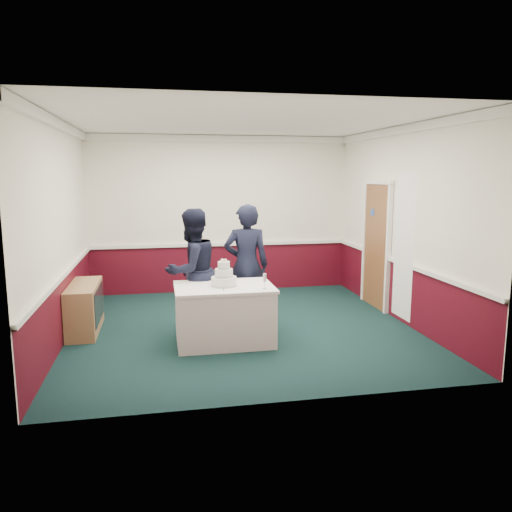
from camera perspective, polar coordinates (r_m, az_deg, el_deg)
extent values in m
plane|color=black|center=(7.54, -1.57, -8.20)|extent=(5.00, 5.00, 0.00)
cube|color=white|center=(9.67, -4.02, 4.75)|extent=(5.00, 0.05, 3.00)
cube|color=white|center=(7.25, -21.32, 2.59)|extent=(0.05, 5.00, 3.00)
cube|color=white|center=(8.01, 16.16, 3.45)|extent=(0.05, 5.00, 3.00)
cube|color=white|center=(7.22, -1.67, 14.93)|extent=(5.00, 5.00, 0.05)
cube|color=#490916|center=(9.81, -3.96, -1.37)|extent=(5.00, 0.02, 0.90)
cube|color=white|center=(9.73, -3.98, 1.34)|extent=(4.98, 0.05, 0.06)
cube|color=white|center=(9.64, -4.11, 13.24)|extent=(5.00, 0.08, 0.12)
cube|color=olive|center=(8.77, 13.60, 1.08)|extent=(0.05, 0.90, 2.10)
cube|color=#234799|center=(8.84, 13.17, 4.87)|extent=(0.01, 0.12, 0.12)
cube|color=white|center=(7.80, 16.53, 1.06)|extent=(0.02, 0.60, 2.20)
cube|color=#A27B4E|center=(7.71, -19.00, -5.62)|extent=(0.40, 1.20, 0.70)
cube|color=black|center=(7.67, -17.50, -5.23)|extent=(0.01, 1.00, 0.50)
cube|color=white|center=(6.82, -3.64, -6.77)|extent=(1.28, 0.88, 0.76)
cube|color=white|center=(6.73, -3.68, -3.58)|extent=(1.32, 0.92, 0.04)
cylinder|color=white|center=(6.71, -3.68, -2.91)|extent=(0.34, 0.34, 0.12)
cylinder|color=silver|center=(6.72, -3.68, -3.30)|extent=(0.35, 0.35, 0.03)
cylinder|color=white|center=(6.69, -3.69, -1.95)|extent=(0.24, 0.24, 0.11)
cylinder|color=silver|center=(6.69, -3.69, -2.31)|extent=(0.25, 0.25, 0.02)
cylinder|color=white|center=(6.67, -3.70, -1.06)|extent=(0.16, 0.16, 0.10)
cylinder|color=silver|center=(6.67, -3.70, -1.39)|extent=(0.17, 0.17, 0.02)
sphere|color=#EDE5C9|center=(6.65, -3.71, -0.50)|extent=(0.03, 0.03, 0.03)
sphere|color=#EDE5C9|center=(6.67, -3.49, -0.47)|extent=(0.03, 0.03, 0.03)
sphere|color=#EDE5C9|center=(6.68, -3.91, -0.47)|extent=(0.03, 0.03, 0.03)
sphere|color=#EDE5C9|center=(6.64, -3.53, -0.52)|extent=(0.03, 0.03, 0.03)
sphere|color=#EDE5C9|center=(6.64, -3.92, -0.52)|extent=(0.03, 0.03, 0.03)
cube|color=silver|center=(6.52, -3.72, -3.78)|extent=(0.03, 0.22, 0.00)
cylinder|color=silver|center=(6.53, 1.00, -3.74)|extent=(0.05, 0.05, 0.01)
cylinder|color=silver|center=(6.52, 1.00, -3.34)|extent=(0.01, 0.01, 0.09)
cylinder|color=silver|center=(6.50, 1.00, -2.48)|extent=(0.04, 0.04, 0.11)
imported|color=black|center=(7.24, -7.33, -1.69)|extent=(1.10, 1.05, 1.79)
imported|color=black|center=(7.48, -1.10, -1.06)|extent=(0.72, 0.51, 1.84)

